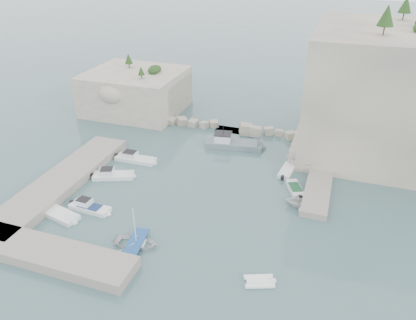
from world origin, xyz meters
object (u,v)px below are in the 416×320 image
(motorboat_a, at_px, (136,161))
(tender_east_a, at_px, (298,206))
(work_boat, at_px, (234,147))
(motorboat_b, at_px, (114,177))
(inflatable_dinghy, at_px, (259,283))
(tender_east_d, at_px, (301,168))
(tender_east_b, at_px, (295,191))
(rowboat, at_px, (137,245))
(motorboat_d, at_px, (90,210))
(tender_east_c, at_px, (287,172))
(motorboat_e, at_px, (62,217))

(motorboat_a, relative_size, tender_east_a, 1.93)
(tender_east_a, bearing_deg, work_boat, 30.18)
(motorboat_b, relative_size, tender_east_a, 1.76)
(inflatable_dinghy, xyz_separation_m, tender_east_d, (0.84, 22.28, 0.00))
(work_boat, bearing_deg, tender_east_b, -50.49)
(work_boat, bearing_deg, motorboat_b, -141.31)
(motorboat_b, height_order, rowboat, motorboat_b)
(motorboat_d, distance_m, tender_east_d, 27.73)
(tender_east_a, height_order, tender_east_c, tender_east_a)
(motorboat_a, relative_size, inflatable_dinghy, 2.17)
(tender_east_c, bearing_deg, work_boat, 67.07)
(motorboat_d, xyz_separation_m, tender_east_d, (21.45, 17.57, 0.00))
(tender_east_c, xyz_separation_m, tender_east_d, (1.65, 1.79, 0.00))
(motorboat_d, distance_m, rowboat, 8.65)
(motorboat_a, relative_size, rowboat, 1.39)
(motorboat_e, distance_m, work_boat, 26.53)
(motorboat_e, xyz_separation_m, motorboat_a, (1.62, 14.31, 0.00))
(rowboat, relative_size, tender_east_c, 0.97)
(motorboat_d, height_order, tender_east_d, tender_east_d)
(motorboat_e, distance_m, inflatable_dinghy, 22.96)
(inflatable_dinghy, relative_size, tender_east_c, 0.62)
(rowboat, bearing_deg, tender_east_d, -40.57)
(tender_east_a, distance_m, tender_east_c, 7.74)
(motorboat_e, bearing_deg, tender_east_d, 52.96)
(rowboat, distance_m, tender_east_d, 25.25)
(motorboat_d, height_order, tender_east_b, motorboat_d)
(inflatable_dinghy, xyz_separation_m, tender_east_c, (-0.81, 20.49, 0.00))
(motorboat_e, distance_m, tender_east_c, 28.44)
(inflatable_dinghy, xyz_separation_m, tender_east_b, (0.85, 16.26, 0.00))
(motorboat_d, height_order, motorboat_a, same)
(rowboat, xyz_separation_m, tender_east_c, (11.97, 19.47, 0.00))
(motorboat_d, relative_size, motorboat_e, 1.17)
(motorboat_a, distance_m, tender_east_b, 22.05)
(motorboat_d, xyz_separation_m, tender_east_a, (22.25, 8.44, 0.00))
(motorboat_d, distance_m, motorboat_a, 12.10)
(motorboat_b, relative_size, motorboat_d, 1.07)
(tender_east_a, xyz_separation_m, tender_east_d, (-0.80, 9.13, 0.00))
(motorboat_a, xyz_separation_m, rowboat, (8.42, -15.78, 0.00))
(motorboat_e, bearing_deg, work_boat, 72.85)
(motorboat_a, bearing_deg, tender_east_a, -10.31)
(inflatable_dinghy, bearing_deg, motorboat_a, 120.33)
(tender_east_a, bearing_deg, motorboat_a, 68.90)
(tender_east_c, bearing_deg, tender_east_b, -151.94)
(inflatable_dinghy, height_order, tender_east_d, tender_east_d)
(motorboat_d, bearing_deg, inflatable_dinghy, -9.66)
(motorboat_e, distance_m, tender_east_b, 27.39)
(tender_east_d, bearing_deg, work_boat, 95.08)
(motorboat_d, bearing_deg, rowboat, -22.04)
(motorboat_b, relative_size, tender_east_c, 1.23)
(motorboat_a, relative_size, tender_east_b, 1.47)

